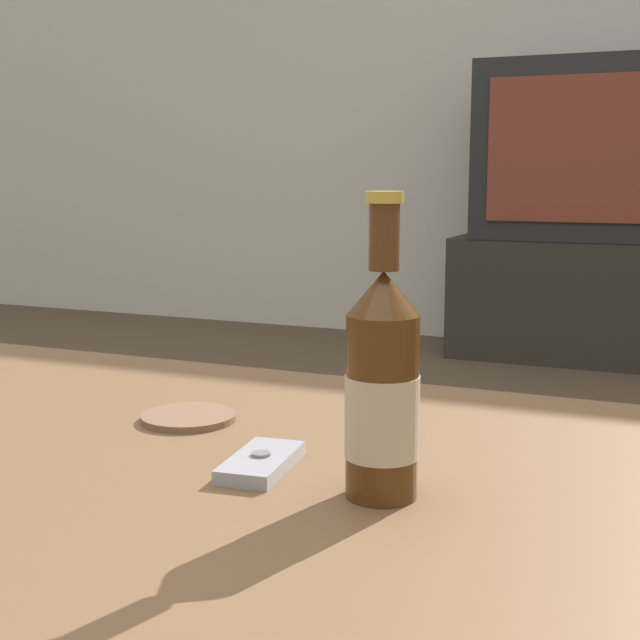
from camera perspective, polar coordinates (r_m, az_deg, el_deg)
The scene contains 7 objects.
back_wall at distance 3.86m, azimuth 15.92°, elevation 17.80°, with size 8.00×0.05×2.60m.
coffee_table at distance 0.98m, azimuth -11.41°, elevation -11.06°, with size 1.17×0.76×0.43m.
tv_stand at distance 3.56m, azimuth 16.32°, elevation 1.27°, with size 0.96×0.40×0.47m.
television at distance 3.53m, azimuth 16.74°, elevation 10.35°, with size 0.79×0.42×0.66m.
beer_bottle at distance 0.78m, azimuth 4.01°, elevation -4.33°, with size 0.07×0.07×0.27m.
cell_phone at distance 0.87m, azimuth -3.80°, elevation -9.08°, with size 0.07×0.12×0.02m.
coaster at distance 1.04m, azimuth -8.33°, elevation -6.20°, with size 0.11×0.11×0.01m.
Camera 1 is at (0.53, -0.75, 0.72)m, focal length 50.00 mm.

